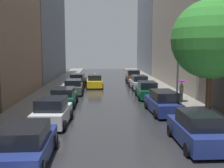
# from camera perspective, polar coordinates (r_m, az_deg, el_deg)

# --- Properties ---
(ground_plane) EXTENTS (28.00, 72.00, 0.04)m
(ground_plane) POSITION_cam_1_polar(r_m,az_deg,el_deg) (30.69, -0.92, -1.58)
(ground_plane) COLOR #28282B
(sidewalk_left) EXTENTS (3.00, 72.00, 0.15)m
(sidewalk_left) POSITION_cam_1_polar(r_m,az_deg,el_deg) (31.20, -12.95, -1.44)
(sidewalk_left) COLOR gray
(sidewalk_left) RESTS_ON ground
(sidewalk_right) EXTENTS (3.00, 72.00, 0.15)m
(sidewalk_right) POSITION_cam_1_polar(r_m,az_deg,el_deg) (31.51, 10.98, -1.31)
(sidewalk_right) COLOR gray
(sidewalk_right) RESTS_ON ground
(building_left_far) EXTENTS (6.00, 21.85, 15.83)m
(building_left_far) POSITION_cam_1_polar(r_m,az_deg,el_deg) (45.82, -15.56, 11.03)
(building_left_far) COLOR slate
(building_left_far) RESTS_ON ground
(building_right_mid) EXTENTS (6.00, 21.97, 14.79)m
(building_right_mid) POSITION_cam_1_polar(r_m,az_deg,el_deg) (37.12, 16.43, 11.14)
(building_right_mid) COLOR #9E9384
(building_right_mid) RESTS_ON ground
(building_right_far) EXTENTS (6.00, 18.35, 21.02)m
(building_right_far) POSITION_cam_1_polar(r_m,az_deg,el_deg) (57.42, 9.73, 12.98)
(building_right_far) COLOR slate
(building_right_far) RESTS_ON ground
(parked_car_left_nearest) EXTENTS (2.21, 4.58, 1.62)m
(parked_car_left_nearest) POSITION_cam_1_polar(r_m,az_deg,el_deg) (12.07, -17.74, -12.16)
(parked_car_left_nearest) COLOR navy
(parked_car_left_nearest) RESTS_ON ground
(parked_car_left_second) EXTENTS (2.24, 4.12, 1.75)m
(parked_car_left_second) POSITION_cam_1_polar(r_m,az_deg,el_deg) (17.32, -12.56, -5.89)
(parked_car_left_second) COLOR silver
(parked_car_left_second) RESTS_ON ground
(parked_car_left_third) EXTENTS (2.18, 4.49, 1.53)m
(parked_car_left_third) POSITION_cam_1_polar(r_m,az_deg,el_deg) (23.12, -10.25, -2.76)
(parked_car_left_third) COLOR #0C4C2D
(parked_car_left_third) RESTS_ON ground
(parked_car_left_fourth) EXTENTS (2.21, 4.48, 1.56)m
(parked_car_left_fourth) POSITION_cam_1_polar(r_m,az_deg,el_deg) (29.11, -8.19, -0.64)
(parked_car_left_fourth) COLOR #474C51
(parked_car_left_fourth) RESTS_ON ground
(parked_car_left_fifth) EXTENTS (2.19, 4.39, 1.69)m
(parked_car_left_fifth) POSITION_cam_1_polar(r_m,az_deg,el_deg) (34.65, -7.30, 0.73)
(parked_car_left_fifth) COLOR black
(parked_car_left_fifth) RESTS_ON ground
(parked_car_right_nearest) EXTENTS (2.04, 4.41, 1.73)m
(parked_car_right_nearest) POSITION_cam_1_polar(r_m,az_deg,el_deg) (14.00, 17.52, -9.26)
(parked_car_right_nearest) COLOR navy
(parked_car_right_nearest) RESTS_ON ground
(parked_car_right_second) EXTENTS (2.16, 4.82, 1.72)m
(parked_car_right_second) POSITION_cam_1_polar(r_m,az_deg,el_deg) (20.30, 10.73, -3.94)
(parked_car_right_second) COLOR navy
(parked_car_right_second) RESTS_ON ground
(parked_car_right_third) EXTENTS (2.08, 4.35, 1.65)m
(parked_car_right_third) POSITION_cam_1_polar(r_m,az_deg,el_deg) (26.40, 7.46, -1.36)
(parked_car_right_third) COLOR #0C4C2D
(parked_car_right_third) RESTS_ON ground
(parked_car_right_fourth) EXTENTS (2.19, 4.63, 1.64)m
(parked_car_right_fourth) POSITION_cam_1_polar(r_m,az_deg,el_deg) (32.71, 5.73, 0.33)
(parked_car_right_fourth) COLOR #B2B7BF
(parked_car_right_fourth) RESTS_ON ground
(parked_car_right_fifth) EXTENTS (2.20, 4.22, 1.82)m
(parked_car_right_fifth) POSITION_cam_1_polar(r_m,az_deg,el_deg) (39.07, 4.53, 1.58)
(parked_car_right_fifth) COLOR brown
(parked_car_right_fifth) RESTS_ON ground
(taxi_midroad) EXTENTS (2.17, 4.61, 1.81)m
(taxi_midroad) POSITION_cam_1_polar(r_m,az_deg,el_deg) (33.83, -3.70, 0.57)
(taxi_midroad) COLOR yellow
(taxi_midroad) RESTS_ON ground
(pedestrian_near_tree) EXTENTS (1.04, 1.04, 1.89)m
(pedestrian_near_tree) POSITION_cam_1_polar(r_m,az_deg,el_deg) (24.36, 14.56, -0.42)
(pedestrian_near_tree) COLOR #38513D
(pedestrian_near_tree) RESTS_ON sidewalk_right
(street_tree_right) EXTENTS (5.20, 5.20, 7.84)m
(street_tree_right) POSITION_cam_1_polar(r_m,az_deg,el_deg) (18.93, 20.30, 8.87)
(street_tree_right) COLOR #513823
(street_tree_right) RESTS_ON sidewalk_right
(lamp_post_right) EXTENTS (0.60, 0.28, 6.68)m
(lamp_post_right) POSITION_cam_1_polar(r_m,az_deg,el_deg) (22.64, 13.85, 5.32)
(lamp_post_right) COLOR #595B60
(lamp_post_right) RESTS_ON sidewalk_right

